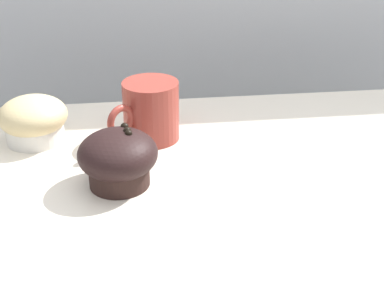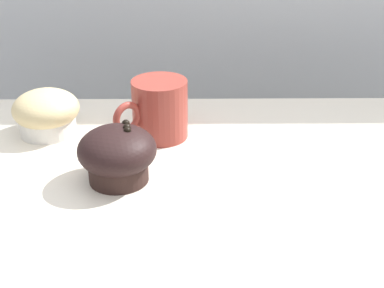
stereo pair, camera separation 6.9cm
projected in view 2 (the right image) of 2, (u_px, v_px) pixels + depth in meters
wall_back at (225, 64)px, 1.20m from camera, size 3.20×0.10×1.80m
muffin_front_center at (46, 113)px, 0.80m from camera, size 0.10×0.10×0.07m
muffin_back_right at (117, 154)px, 0.68m from camera, size 0.10×0.10×0.08m
coffee_cup at (159, 108)px, 0.79m from camera, size 0.11×0.10×0.09m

